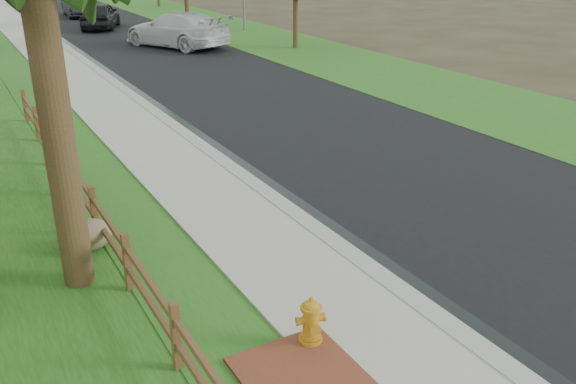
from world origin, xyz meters
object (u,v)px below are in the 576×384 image
white_suv (177,29)px  dark_car_mid (100,15)px  fire_hydrant (311,321)px  ranch_fence (81,189)px

white_suv → dark_car_mid: 9.82m
fire_hydrant → dark_car_mid: 36.77m
fire_hydrant → white_suv: 27.75m
dark_car_mid → white_suv: bearing=123.8°
ranch_fence → white_suv: bearing=64.7°
fire_hydrant → white_suv: size_ratio=0.12×
white_suv → dark_car_mid: size_ratio=1.28×
fire_hydrant → dark_car_mid: (5.76, 36.31, 0.44)m
dark_car_mid → fire_hydrant: bearing=103.7°
fire_hydrant → ranch_fence: bearing=106.4°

